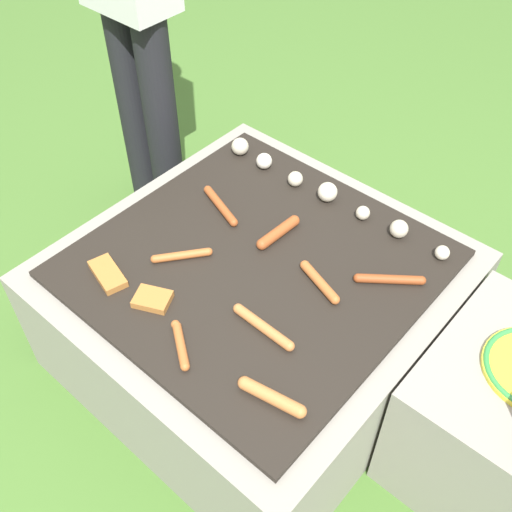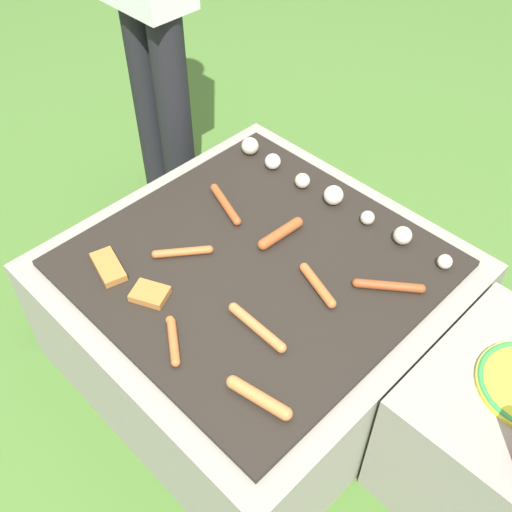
# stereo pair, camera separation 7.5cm
# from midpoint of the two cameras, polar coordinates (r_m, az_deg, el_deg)

# --- Properties ---
(ground_plane) EXTENTS (14.00, 14.00, 0.00)m
(ground_plane) POSITION_cam_midpoint_polar(r_m,az_deg,el_deg) (1.97, -1.10, -9.06)
(ground_plane) COLOR #47702D
(grill) EXTENTS (0.99, 0.99, 0.42)m
(grill) POSITION_cam_midpoint_polar(r_m,az_deg,el_deg) (1.80, -1.19, -5.22)
(grill) COLOR gray
(grill) RESTS_ON ground_plane
(side_ledge) EXTENTS (0.44, 0.51, 0.42)m
(side_ledge) POSITION_cam_midpoint_polar(r_m,az_deg,el_deg) (1.70, 21.37, -14.53)
(side_ledge) COLOR gray
(side_ledge) RESTS_ON ground_plane
(sausage_mid_right) EXTENTS (0.18, 0.08, 0.02)m
(sausage_mid_right) POSITION_cam_midpoint_polar(r_m,az_deg,el_deg) (1.79, -4.60, 4.79)
(sausage_mid_right) COLOR #A34C23
(sausage_mid_right) RESTS_ON grill
(sausage_mid_left) EXTENTS (0.20, 0.03, 0.03)m
(sausage_mid_left) POSITION_cam_midpoint_polar(r_m,az_deg,el_deg) (1.48, -0.78, -6.80)
(sausage_mid_left) COLOR #C6753D
(sausage_mid_left) RESTS_ON grill
(sausage_front_center) EXTENTS (0.11, 0.14, 0.02)m
(sausage_front_center) POSITION_cam_midpoint_polar(r_m,az_deg,el_deg) (1.65, -8.37, 0.03)
(sausage_front_center) COLOR #B7602D
(sausage_front_center) RESTS_ON grill
(sausage_back_center) EXTENTS (0.12, 0.09, 0.02)m
(sausage_back_center) POSITION_cam_midpoint_polar(r_m,az_deg,el_deg) (1.46, -8.65, -8.45)
(sausage_back_center) COLOR #B7602D
(sausage_back_center) RESTS_ON grill
(sausage_back_left) EXTENTS (0.16, 0.13, 0.02)m
(sausage_back_left) POSITION_cam_midpoint_polar(r_m,az_deg,el_deg) (1.61, 11.32, -2.22)
(sausage_back_left) COLOR #93421E
(sausage_back_left) RESTS_ON grill
(sausage_front_left) EXTENTS (0.04, 0.17, 0.03)m
(sausage_front_left) POSITION_cam_midpoint_polar(r_m,az_deg,el_deg) (1.70, 0.89, 2.25)
(sausage_front_left) COLOR #A34C23
(sausage_front_left) RESTS_ON grill
(sausage_back_right) EXTENTS (0.17, 0.06, 0.03)m
(sausage_back_right) POSITION_cam_midpoint_polar(r_m,az_deg,el_deg) (1.36, -0.11, -13.32)
(sausage_back_right) COLOR #C6753D
(sausage_back_right) RESTS_ON grill
(sausage_front_right) EXTENTS (0.16, 0.07, 0.03)m
(sausage_front_right) POSITION_cam_midpoint_polar(r_m,az_deg,el_deg) (1.57, 4.72, -2.50)
(sausage_front_right) COLOR #B7602D
(sausage_front_right) RESTS_ON grill
(bread_slice_left) EXTENTS (0.11, 0.10, 0.02)m
(bread_slice_left) POSITION_cam_midpoint_polar(r_m,az_deg,el_deg) (1.56, -11.18, -4.09)
(bread_slice_left) COLOR #B27033
(bread_slice_left) RESTS_ON grill
(bread_slice_center) EXTENTS (0.14, 0.09, 0.02)m
(bread_slice_center) POSITION_cam_midpoint_polar(r_m,az_deg,el_deg) (1.65, -15.21, -1.69)
(bread_slice_center) COLOR #B27033
(bread_slice_center) RESTS_ON grill
(mushroom_row) EXTENTS (0.79, 0.06, 0.06)m
(mushroom_row) POSITION_cam_midpoint_polar(r_m,az_deg,el_deg) (1.84, 4.53, 6.58)
(mushroom_row) COLOR beige
(mushroom_row) RESTS_ON grill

